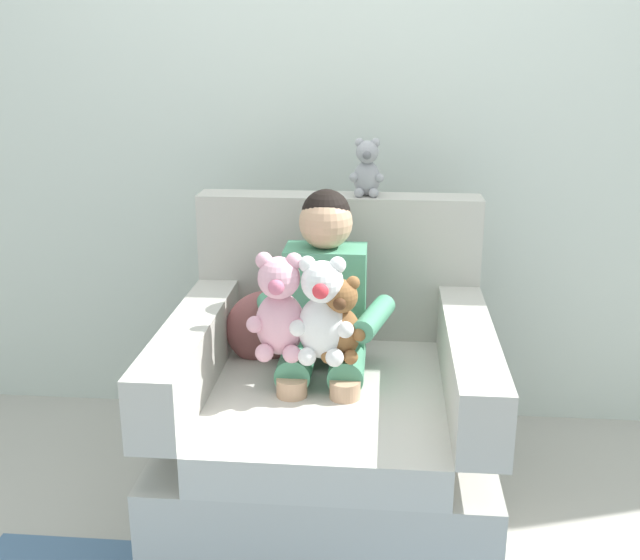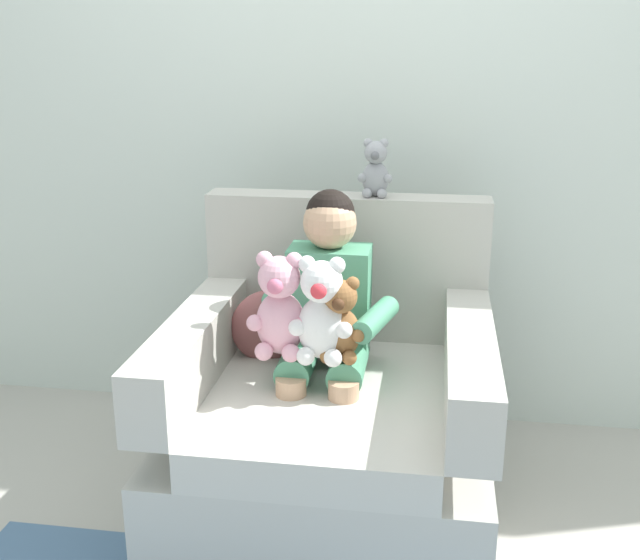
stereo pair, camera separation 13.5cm
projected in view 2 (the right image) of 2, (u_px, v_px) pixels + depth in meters
ground_plane at (330, 512)px, 2.55m from camera, size 8.00×8.00×0.00m
back_wall at (360, 94)px, 2.91m from camera, size 6.00×0.10×2.60m
armchair at (332, 420)px, 2.49m from camera, size 0.99×0.99×0.98m
seated_child at (327, 309)px, 2.43m from camera, size 0.45×0.39×0.82m
plush_brown at (340, 321)px, 2.27m from camera, size 0.15×0.13×0.26m
plush_white at (322, 312)px, 2.26m from camera, size 0.19×0.16×0.32m
plush_pink at (280, 308)px, 2.30m from camera, size 0.19×0.16×0.33m
plush_grey_on_backrest at (376, 170)px, 2.61m from camera, size 0.12×0.10×0.20m
throw_pillow at (270, 327)px, 2.59m from camera, size 0.28×0.18×0.26m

